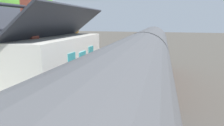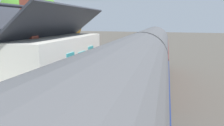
{
  "view_description": "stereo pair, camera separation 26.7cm",
  "coord_description": "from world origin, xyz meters",
  "px_view_note": "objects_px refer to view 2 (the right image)",
  "views": [
    {
      "loc": [
        -10.16,
        -1.81,
        4.85
      ],
      "look_at": [
        2.46,
        1.5,
        1.99
      ],
      "focal_mm": 30.64,
      "sensor_mm": 36.0,
      "label": 1
    },
    {
      "loc": [
        -10.09,
        -2.07,
        4.85
      ],
      "look_at": [
        2.46,
        1.5,
        1.99
      ],
      "focal_mm": 30.64,
      "sensor_mm": 36.0,
      "label": 2
    }
  ],
  "objects_px": {
    "bench_platform_end": "(110,54)",
    "planter_bench_right": "(114,68)",
    "train": "(142,70)",
    "station_building": "(47,59)",
    "tree_far_right": "(66,24)",
    "tree_mid_background": "(30,16)"
  },
  "relations": [
    {
      "from": "train",
      "to": "station_building",
      "type": "bearing_deg",
      "value": 92.75
    },
    {
      "from": "train",
      "to": "tree_far_right",
      "type": "bearing_deg",
      "value": 44.53
    },
    {
      "from": "station_building",
      "to": "tree_far_right",
      "type": "height_order",
      "value": "station_building"
    },
    {
      "from": "bench_platform_end",
      "to": "tree_far_right",
      "type": "bearing_deg",
      "value": 72.53
    },
    {
      "from": "station_building",
      "to": "tree_far_right",
      "type": "relative_size",
      "value": 1.15
    },
    {
      "from": "station_building",
      "to": "tree_far_right",
      "type": "bearing_deg",
      "value": 23.64
    },
    {
      "from": "station_building",
      "to": "bench_platform_end",
      "type": "distance_m",
      "value": 9.23
    },
    {
      "from": "planter_bench_right",
      "to": "tree_far_right",
      "type": "height_order",
      "value": "tree_far_right"
    },
    {
      "from": "tree_far_right",
      "to": "tree_mid_background",
      "type": "height_order",
      "value": "tree_mid_background"
    },
    {
      "from": "tree_far_right",
      "to": "station_building",
      "type": "bearing_deg",
      "value": -156.36
    },
    {
      "from": "train",
      "to": "tree_mid_background",
      "type": "distance_m",
      "value": 11.3
    },
    {
      "from": "bench_platform_end",
      "to": "planter_bench_right",
      "type": "height_order",
      "value": "bench_platform_end"
    },
    {
      "from": "tree_far_right",
      "to": "tree_mid_background",
      "type": "bearing_deg",
      "value": -176.27
    },
    {
      "from": "train",
      "to": "planter_bench_right",
      "type": "height_order",
      "value": "train"
    },
    {
      "from": "bench_platform_end",
      "to": "tree_mid_background",
      "type": "distance_m",
      "value": 8.33
    },
    {
      "from": "planter_bench_right",
      "to": "tree_mid_background",
      "type": "distance_m",
      "value": 8.46
    },
    {
      "from": "station_building",
      "to": "tree_mid_background",
      "type": "bearing_deg",
      "value": 45.44
    },
    {
      "from": "tree_far_right",
      "to": "train",
      "type": "bearing_deg",
      "value": -135.47
    },
    {
      "from": "planter_bench_right",
      "to": "bench_platform_end",
      "type": "bearing_deg",
      "value": 19.36
    },
    {
      "from": "planter_bench_right",
      "to": "train",
      "type": "bearing_deg",
      "value": -144.66
    },
    {
      "from": "train",
      "to": "station_building",
      "type": "relative_size",
      "value": 2.75
    },
    {
      "from": "train",
      "to": "bench_platform_end",
      "type": "xyz_separation_m",
      "value": [
        8.79,
        4.41,
        -0.75
      ]
    }
  ]
}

